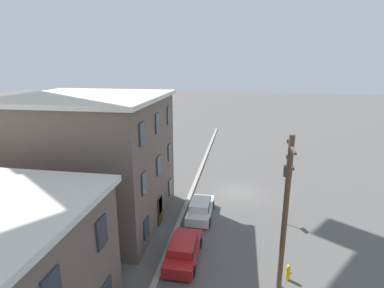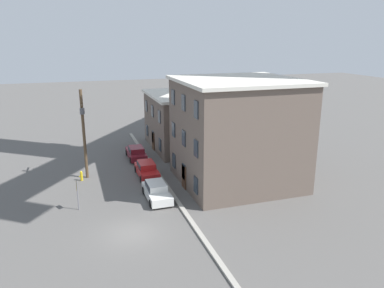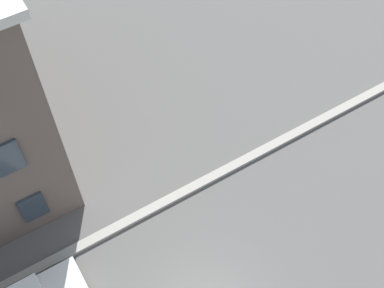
% 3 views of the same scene
% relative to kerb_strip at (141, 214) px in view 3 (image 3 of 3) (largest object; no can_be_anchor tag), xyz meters
% --- Properties ---
extents(kerb_strip, '(56.00, 0.36, 0.16)m').
position_rel_kerb_strip_xyz_m(kerb_strip, '(0.00, 0.00, 0.00)').
color(kerb_strip, '#9E998E').
rests_on(kerb_strip, ground_plane).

